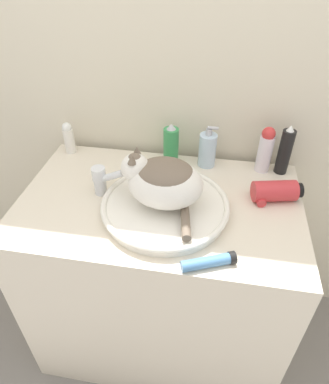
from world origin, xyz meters
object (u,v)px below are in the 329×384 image
at_px(spray_bottle_trigger, 171,145).
at_px(lotion_bottle_white, 265,150).
at_px(cream_tube, 209,262).
at_px(faucet, 102,179).
at_px(cat, 163,180).
at_px(hairspray_can_black, 285,151).
at_px(hair_dryer, 274,191).
at_px(soap_pump_bottle, 207,150).
at_px(deodorant_stick, 69,138).

distance_m(spray_bottle_trigger, lotion_bottle_white, 0.36).
bearing_deg(spray_bottle_trigger, cream_tube, -69.81).
xyz_separation_m(faucet, lotion_bottle_white, (0.57, 0.25, 0.03)).
relative_size(cat, faucet, 2.17).
relative_size(faucet, lotion_bottle_white, 0.69).
distance_m(hairspray_can_black, hair_dryer, 0.19).
xyz_separation_m(hairspray_can_black, soap_pump_bottle, (-0.29, 0.00, -0.02)).
distance_m(spray_bottle_trigger, soap_pump_bottle, 0.14).
bearing_deg(lotion_bottle_white, spray_bottle_trigger, 180.00).
xyz_separation_m(spray_bottle_trigger, soap_pump_bottle, (0.14, -0.00, -0.01)).
bearing_deg(spray_bottle_trigger, lotion_bottle_white, -0.00).
relative_size(spray_bottle_trigger, deodorant_stick, 1.24).
bearing_deg(cream_tube, soap_pump_bottle, 95.23).
bearing_deg(cream_tube, lotion_bottle_white, 71.78).
height_order(spray_bottle_trigger, hair_dryer, spray_bottle_trigger).
distance_m(soap_pump_bottle, lotion_bottle_white, 0.22).
height_order(deodorant_stick, lotion_bottle_white, lotion_bottle_white).
distance_m(faucet, soap_pump_bottle, 0.43).
distance_m(cream_tube, hair_dryer, 0.39).
distance_m(faucet, lotion_bottle_white, 0.62).
bearing_deg(cat, soap_pump_bottle, -107.36).
bearing_deg(cat, hairspray_can_black, -138.76).
bearing_deg(hairspray_can_black, cream_tube, -115.07).
xyz_separation_m(deodorant_stick, soap_pump_bottle, (0.57, 0.00, 0.00)).
distance_m(faucet, hair_dryer, 0.60).
relative_size(spray_bottle_trigger, lotion_bottle_white, 0.91).
height_order(cat, cream_tube, cat).
distance_m(hairspray_can_black, soap_pump_bottle, 0.29).
xyz_separation_m(lotion_bottle_white, cream_tube, (-0.17, -0.52, -0.08)).
relative_size(hairspray_can_black, deodorant_stick, 1.48).
height_order(cat, lotion_bottle_white, cat).
distance_m(hairspray_can_black, spray_bottle_trigger, 0.43).
relative_size(faucet, cream_tube, 0.80).
bearing_deg(soap_pump_bottle, cream_tube, -84.77).
bearing_deg(cat, hair_dryer, -156.45).
distance_m(spray_bottle_trigger, deodorant_stick, 0.43).
bearing_deg(cream_tube, faucet, 146.20).
height_order(faucet, soap_pump_bottle, soap_pump_bottle).
height_order(hairspray_can_black, hair_dryer, hairspray_can_black).
bearing_deg(faucet, cream_tube, -19.87).
height_order(faucet, spray_bottle_trigger, spray_bottle_trigger).
bearing_deg(deodorant_stick, cream_tube, -39.79).
bearing_deg(deodorant_stick, spray_bottle_trigger, 0.00).
xyz_separation_m(lotion_bottle_white, hair_dryer, (0.03, -0.18, -0.06)).
xyz_separation_m(faucet, hair_dryer, (0.60, 0.07, -0.03)).
height_order(faucet, deodorant_stick, deodorant_stick).
distance_m(deodorant_stick, lotion_bottle_white, 0.79).
distance_m(cat, hair_dryer, 0.40).
bearing_deg(hairspray_can_black, soap_pump_bottle, 180.00).
relative_size(cat, spray_bottle_trigger, 1.65).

